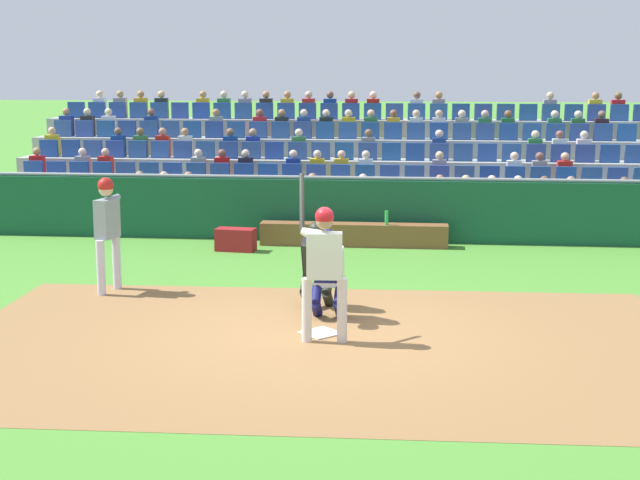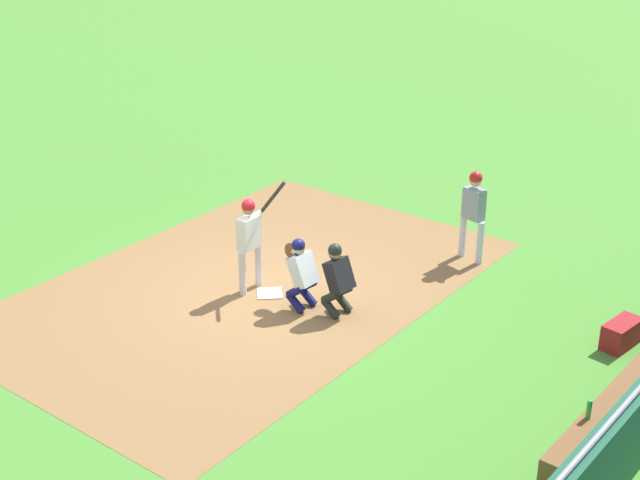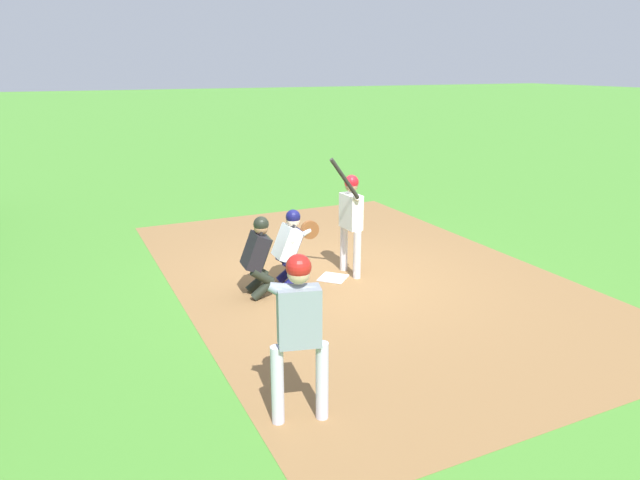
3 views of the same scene
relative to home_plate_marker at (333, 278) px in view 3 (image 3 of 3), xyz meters
name	(u,v)px [view 3 (image 3 of 3)]	position (x,y,z in m)	size (l,w,h in m)	color
ground_plane	(333,279)	(0.00, 0.00, -0.02)	(160.00, 160.00, 0.00)	#498B2F
infield_dirt_patch	(359,274)	(0.00, 0.50, -0.01)	(9.38, 6.15, 0.01)	olive
home_plate_marker	(333,278)	(0.00, 0.00, 0.00)	(0.44, 0.44, 0.02)	white
batter_at_plate	(351,214)	(-0.08, 0.36, 1.07)	(0.68, 0.69, 2.11)	silver
catcher_crouching	(291,244)	(-0.01, -0.75, 0.70)	(0.46, 0.71, 1.29)	#141550
home_plate_umpire	(258,253)	(0.20, -1.37, 0.69)	(0.48, 0.47, 1.30)	black
on_deck_batter	(299,323)	(3.51, -2.02, 1.08)	(0.31, 0.60, 1.79)	silver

